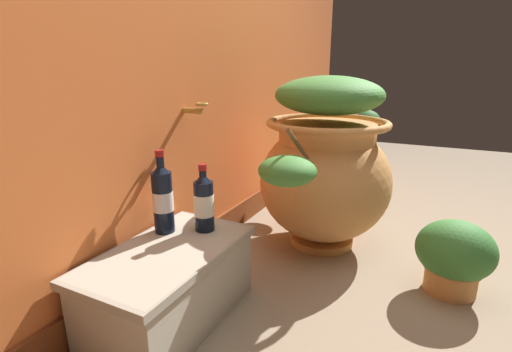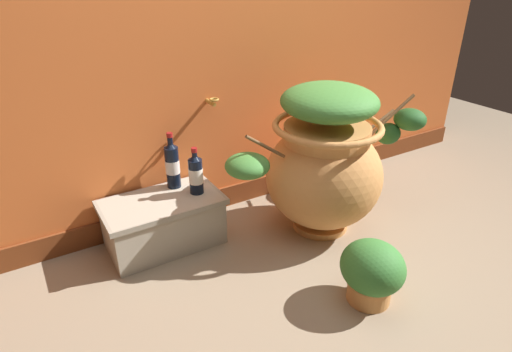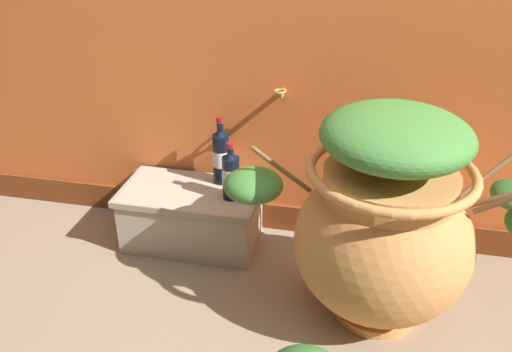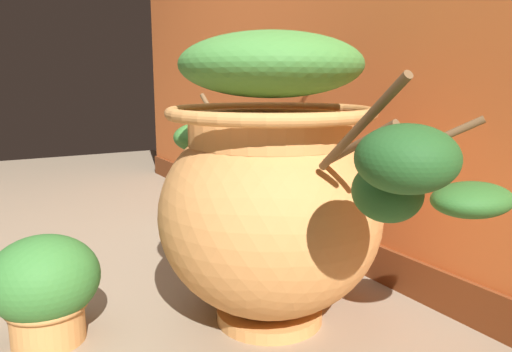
{
  "view_description": "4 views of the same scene",
  "coord_description": "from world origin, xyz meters",
  "px_view_note": "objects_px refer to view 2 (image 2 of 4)",
  "views": [
    {
      "loc": [
        -1.43,
        0.08,
        0.91
      ],
      "look_at": [
        -0.04,
        0.77,
        0.46
      ],
      "focal_mm": 26.13,
      "sensor_mm": 36.0,
      "label": 1
    },
    {
      "loc": [
        -1.1,
        -1.09,
        1.44
      ],
      "look_at": [
        0.0,
        0.72,
        0.38
      ],
      "focal_mm": 29.82,
      "sensor_mm": 36.0,
      "label": 2
    },
    {
      "loc": [
        0.27,
        -1.15,
        1.53
      ],
      "look_at": [
        -0.15,
        0.77,
        0.47
      ],
      "focal_mm": 37.64,
      "sensor_mm": 36.0,
      "label": 3
    },
    {
      "loc": [
        1.6,
        -0.17,
        0.74
      ],
      "look_at": [
        -0.13,
        0.83,
        0.35
      ],
      "focal_mm": 34.46,
      "sensor_mm": 36.0,
      "label": 4
    }
  ],
  "objects_px": {
    "wine_bottle_left": "(172,163)",
    "wine_bottle_middle": "(196,173)",
    "terracotta_urn": "(326,161)",
    "potted_shrub": "(372,271)"
  },
  "relations": [
    {
      "from": "wine_bottle_left",
      "to": "wine_bottle_middle",
      "type": "bearing_deg",
      "value": -58.6
    },
    {
      "from": "terracotta_urn",
      "to": "potted_shrub",
      "type": "xyz_separation_m",
      "value": [
        -0.21,
        -0.62,
        -0.27
      ]
    },
    {
      "from": "potted_shrub",
      "to": "wine_bottle_left",
      "type": "bearing_deg",
      "value": 117.41
    },
    {
      "from": "terracotta_urn",
      "to": "potted_shrub",
      "type": "distance_m",
      "value": 0.71
    },
    {
      "from": "potted_shrub",
      "to": "wine_bottle_middle",
      "type": "bearing_deg",
      "value": 116.79
    },
    {
      "from": "wine_bottle_left",
      "to": "wine_bottle_middle",
      "type": "xyz_separation_m",
      "value": [
        0.08,
        -0.13,
        -0.02
      ]
    },
    {
      "from": "wine_bottle_left",
      "to": "wine_bottle_middle",
      "type": "relative_size",
      "value": 1.21
    },
    {
      "from": "terracotta_urn",
      "to": "wine_bottle_left",
      "type": "distance_m",
      "value": 0.87
    },
    {
      "from": "terracotta_urn",
      "to": "potted_shrub",
      "type": "bearing_deg",
      "value": -108.98
    },
    {
      "from": "terracotta_urn",
      "to": "wine_bottle_middle",
      "type": "relative_size",
      "value": 4.79
    }
  ]
}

